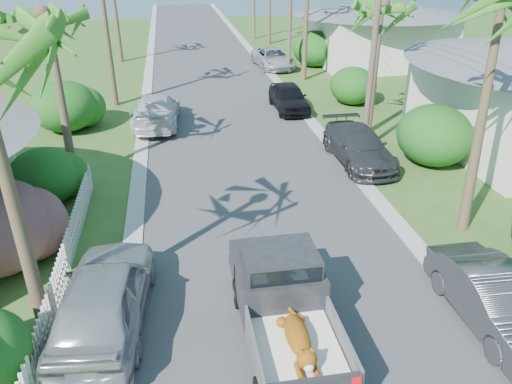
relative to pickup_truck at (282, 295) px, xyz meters
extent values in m
cube|color=#38383A|center=(0.59, 22.88, -1.00)|extent=(8.00, 100.00, 0.02)
cube|color=#A5A39E|center=(-3.71, 22.88, -0.98)|extent=(0.60, 100.00, 0.06)
cube|color=#A5A39E|center=(4.89, 22.88, -0.98)|extent=(0.60, 100.00, 0.06)
cylinder|color=black|center=(0.85, -2.21, -0.63)|extent=(0.28, 0.76, 0.76)
cylinder|color=black|center=(-0.85, 1.04, -0.63)|extent=(0.28, 0.76, 0.76)
cylinder|color=black|center=(0.85, 1.04, -0.63)|extent=(0.28, 0.76, 0.76)
cube|color=slate|center=(0.00, -1.56, -0.39)|extent=(1.90, 2.40, 0.24)
cube|color=slate|center=(-0.92, -1.56, -0.01)|extent=(0.06, 2.40, 0.55)
cube|color=slate|center=(0.92, -1.56, -0.01)|extent=(0.06, 2.40, 0.55)
cube|color=red|center=(0.80, -2.78, 0.09)|extent=(0.18, 0.05, 0.14)
cube|color=black|center=(0.00, 0.29, 0.04)|extent=(1.94, 1.65, 1.10)
cube|color=black|center=(0.00, 0.29, 0.77)|extent=(1.70, 1.35, 0.55)
cube|color=black|center=(0.00, -0.38, 0.74)|extent=(1.60, 0.05, 0.45)
cube|color=black|center=(0.00, 1.54, -0.11)|extent=(1.94, 1.20, 0.80)
cube|color=white|center=(0.00, -1.56, -0.19)|extent=(1.70, 2.10, 0.16)
ellipsoid|color=orange|center=(0.00, -1.46, 0.11)|extent=(0.48, 1.25, 0.43)
sphere|color=orange|center=(0.00, -2.21, 0.19)|extent=(0.40, 0.40, 0.40)
ellipsoid|color=white|center=(0.00, -1.46, 0.01)|extent=(0.32, 0.86, 0.18)
imported|color=#2F3134|center=(5.04, -0.65, -0.32)|extent=(1.48, 4.21, 1.39)
imported|color=#2C2E31|center=(5.38, 9.45, -0.30)|extent=(2.10, 4.95, 1.43)
imported|color=black|center=(4.19, 17.23, -0.29)|extent=(1.75, 4.27, 1.45)
imported|color=silver|center=(5.44, 27.82, -0.31)|extent=(2.78, 5.24, 1.40)
imported|color=#A3A6AA|center=(-4.11, 0.86, -0.16)|extent=(2.45, 5.13, 1.69)
imported|color=silver|center=(-3.01, 15.83, -0.23)|extent=(2.57, 5.55, 1.57)
cone|color=brown|center=(-5.61, 0.88, 2.49)|extent=(0.36, 0.71, 7.01)
cone|color=brown|center=(-6.21, 9.88, 2.09)|extent=(0.36, 0.61, 6.21)
cone|color=brown|center=(-5.41, 19.88, 2.99)|extent=(0.36, 0.36, 8.00)
cone|color=brown|center=(-5.91, 31.88, 2.24)|extent=(0.36, 0.75, 6.51)
cone|color=brown|center=(6.89, 3.88, 2.74)|extent=(0.36, 0.73, 7.51)
cone|color=brown|center=(7.19, 12.88, 1.99)|extent=(0.36, 0.54, 6.01)
cone|color=brown|center=(6.79, 23.88, 3.09)|extent=(0.36, 0.36, 8.20)
cone|color=brown|center=(7.09, 37.88, 2.39)|extent=(0.36, 0.63, 6.81)
ellipsoid|color=#184513|center=(-6.81, 7.88, -0.01)|extent=(2.40, 2.64, 2.00)
ellipsoid|color=#184513|center=(-7.41, 15.88, 0.19)|extent=(3.20, 3.52, 2.40)
ellipsoid|color=#184513|center=(8.39, 8.88, 0.24)|extent=(3.00, 3.30, 2.50)
ellipsoid|color=#184513|center=(8.09, 17.88, 0.04)|extent=(2.60, 2.86, 2.10)
ellipsoid|color=#184513|center=(8.59, 27.88, 0.29)|extent=(3.20, 3.52, 2.60)
cube|color=white|center=(-5.41, 3.38, -0.51)|extent=(0.10, 11.00, 1.00)
cube|color=silver|center=(13.59, 27.88, 0.79)|extent=(9.00, 8.00, 3.60)
cone|color=#595B60|center=(13.59, 27.88, 3.09)|extent=(6.48, 6.48, 1.00)
cylinder|color=brown|center=(6.19, 10.88, 3.49)|extent=(0.26, 0.26, 9.00)
cylinder|color=brown|center=(6.19, 25.88, 3.49)|extent=(0.26, 0.26, 9.00)
camera|label=1|loc=(-2.16, -9.05, 7.30)|focal=35.00mm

